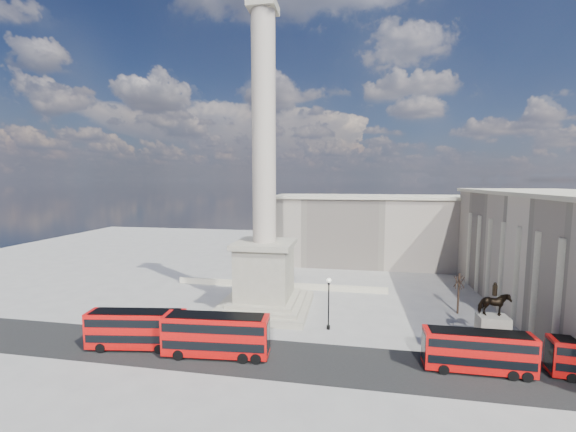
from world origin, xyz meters
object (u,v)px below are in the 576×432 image
Objects in this scene: nelsons_column at (264,228)px; red_bus_b at (217,335)px; pedestrian_crossing at (286,315)px; victorian_lamp at (329,299)px; red_bus_a at (137,329)px; pedestrian_standing at (498,347)px; equestrian_statue at (493,329)px; pedestrian_walking at (462,351)px; red_bus_c at (478,351)px.

nelsons_column is 4.04× the size of red_bus_b.
red_bus_b is at bearing 112.50° from pedestrian_crossing.
victorian_lamp is at bearing -146.48° from pedestrian_crossing.
pedestrian_standing is (42.34, 6.08, -1.60)m from red_bus_a.
red_bus_a is 42.22m from equestrian_statue.
nelsons_column is at bearing 44.30° from red_bus_a.
red_bus_a is 38.15m from pedestrian_walking.
nelsons_column reaches higher than equestrian_statue.
red_bus_b is at bearing -176.62° from red_bus_c.
nelsons_column reaches higher than pedestrian_crossing.
equestrian_statue is (41.75, 6.27, 0.52)m from red_bus_a.
red_bus_a is 24.43m from victorian_lamp.
red_bus_a is 1.08× the size of red_bus_c.
nelsons_column is 5.85× the size of equestrian_statue.
red_bus_b reaches higher than red_bus_c.
red_bus_c is at bearing -154.06° from pedestrian_crossing.
red_bus_b is 15.71m from victorian_lamp.
red_bus_c is 6.40× the size of pedestrian_standing.
pedestrian_crossing is (4.10, -4.15, -12.11)m from nelsons_column.
red_bus_a is 1.65× the size of victorian_lamp.
pedestrian_crossing is (-22.53, 9.92, -1.51)m from red_bus_c.
red_bus_b is at bearing -8.90° from red_bus_a.
victorian_lamp is at bearing 170.28° from equestrian_statue.
red_bus_a is (-12.03, -15.56, -10.47)m from nelsons_column.
equestrian_statue is (19.35, -3.32, -1.24)m from victorian_lamp.
red_bus_b is at bearing -176.23° from pedestrian_walking.
nelsons_column reaches higher than red_bus_a.
victorian_lamp is 4.45× the size of pedestrian_crossing.
equestrian_statue is at bearing -141.63° from pedestrian_crossing.
red_bus_c is 6.05× the size of pedestrian_walking.
pedestrian_walking is at bearing -19.50° from victorian_lamp.
red_bus_b reaches higher than pedestrian_crossing.
red_bus_c is 3.07m from pedestrian_walking.
victorian_lamp reaches higher than red_bus_b.
pedestrian_crossing is at bearing 156.30° from red_bus_c.
nelsons_column is at bearing 162.65° from equestrian_statue.
red_bus_b is 6.85× the size of pedestrian_walking.
red_bus_b is 7.25× the size of pedestrian_standing.
red_bus_b is at bearing -9.57° from pedestrian_standing.
red_bus_a is at bearing -156.82° from victorian_lamp.
red_bus_c is (26.63, -14.07, -10.60)m from nelsons_column.
victorian_lamp is at bearing 155.52° from pedestrian_walking.
red_bus_b is 1.73× the size of victorian_lamp.
pedestrian_walking reaches higher than pedestrian_crossing.
nelsons_column is 27.66× the size of pedestrian_walking.
victorian_lamp is (10.37, -5.97, -8.71)m from nelsons_column.
nelsons_column is at bearing 150.06° from victorian_lamp.
red_bus_a is at bearing -178.80° from pedestrian_walking.
pedestrian_crossing is (16.13, 11.41, -1.65)m from red_bus_a.
pedestrian_walking is (27.71, 4.26, -1.69)m from red_bus_b.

